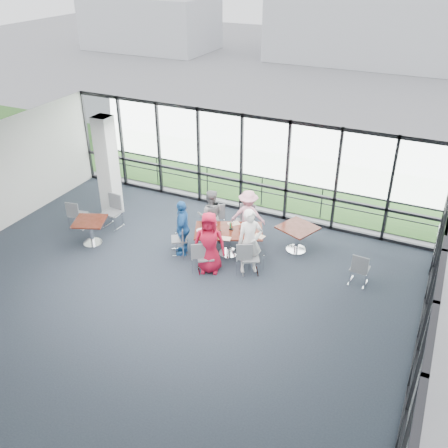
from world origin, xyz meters
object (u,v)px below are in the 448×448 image
at_px(chair_main_end, 179,239).
at_px(diner_far_left, 211,216).
at_px(chair_spare_r, 360,269).
at_px(structural_column, 108,167).
at_px(main_table, 229,234).
at_px(side_table_left, 90,224).
at_px(chair_main_nr, 250,258).
at_px(diner_end, 183,228).
at_px(diner_far_right, 248,215).
at_px(chair_main_fl, 212,222).
at_px(chair_spare_la, 79,215).
at_px(chair_main_fr, 243,223).
at_px(side_table_right, 298,230).
at_px(diner_near_left, 209,243).
at_px(chair_main_nl, 205,257).
at_px(chair_spare_lb, 112,212).
at_px(diner_near_right, 250,242).

bearing_deg(chair_main_end, diner_far_left, 123.50).
bearing_deg(chair_spare_r, structural_column, -179.46).
height_order(main_table, side_table_left, same).
relative_size(chair_main_nr, chair_spare_r, 1.02).
height_order(side_table_left, diner_end, diner_end).
xyz_separation_m(main_table, diner_far_right, (0.16, 0.98, 0.15)).
bearing_deg(side_table_left, diner_far_right, 28.66).
bearing_deg(diner_far_left, structural_column, -26.62).
distance_m(diner_end, chair_main_fl, 1.28).
relative_size(chair_spare_la, chair_spare_r, 1.00).
relative_size(diner_end, chair_main_fr, 1.66).
xyz_separation_m(side_table_right, diner_near_left, (-1.76, -1.94, 0.21)).
relative_size(side_table_left, chair_main_fr, 1.12).
relative_size(diner_far_left, chair_spare_la, 1.77).
height_order(diner_near_left, chair_main_nl, diner_near_left).
bearing_deg(chair_spare_lb, chair_spare_la, 31.49).
relative_size(main_table, chair_main_fr, 2.13).
height_order(diner_end, chair_main_fl, diner_end).
distance_m(side_table_right, chair_main_nr, 1.76).
height_order(structural_column, diner_far_left, structural_column).
xyz_separation_m(chair_main_nl, chair_spare_r, (3.77, 1.17, 0.02)).
xyz_separation_m(chair_main_end, chair_spare_la, (-3.46, -0.05, 0.00)).
bearing_deg(structural_column, chair_main_end, -20.03).
xyz_separation_m(side_table_right, diner_far_right, (-1.49, 0.00, 0.13)).
height_order(diner_end, chair_main_end, diner_end).
distance_m(diner_far_right, chair_spare_r, 3.53).
bearing_deg(chair_main_fr, main_table, 76.82).
xyz_separation_m(structural_column, chair_spare_lb, (0.55, -0.72, -1.10)).
height_order(chair_main_nr, chair_spare_r, chair_main_nr).
xyz_separation_m(main_table, chair_main_fl, (-0.86, 0.69, -0.15)).
bearing_deg(diner_near_right, main_table, 113.15).
bearing_deg(side_table_right, chair_spare_lb, -168.51).
height_order(main_table, chair_main_nr, chair_main_nr).
bearing_deg(main_table, chair_main_fr, 65.67).
relative_size(chair_main_nr, chair_spare_lb, 0.92).
bearing_deg(chair_main_fr, structural_column, -7.60).
bearing_deg(chair_main_end, chair_main_fl, 130.29).
bearing_deg(side_table_right, diner_far_left, -168.35).
bearing_deg(chair_spare_lb, diner_near_right, 179.78).
bearing_deg(main_table, side_table_left, 173.62).
relative_size(side_table_left, diner_near_right, 0.62).
xyz_separation_m(diner_end, chair_main_nr, (2.04, -0.08, -0.36)).
height_order(chair_main_nr, chair_spare_lb, chair_spare_lb).
relative_size(chair_main_fl, chair_main_end, 1.06).
bearing_deg(diner_near_left, chair_spare_r, -3.44).
xyz_separation_m(diner_end, chair_main_nl, (0.95, -0.51, -0.38)).
distance_m(diner_near_right, chair_main_end, 2.14).
bearing_deg(diner_end, diner_far_left, 140.45).
xyz_separation_m(chair_main_nl, chair_main_end, (-1.06, 0.48, 0.01)).
bearing_deg(side_table_right, diner_far_right, 179.93).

